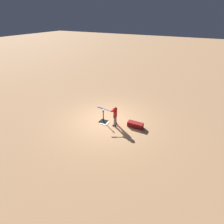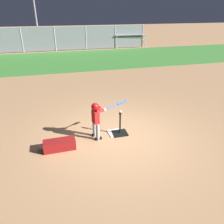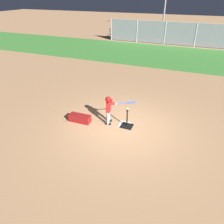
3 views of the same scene
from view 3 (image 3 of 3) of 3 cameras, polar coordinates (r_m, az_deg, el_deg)
The scene contains 10 objects.
ground_plane at distance 8.04m, azimuth 2.98°, elevation -4.33°, with size 90.00×90.00×0.00m, color #AD7F56.
grass_outfield_strip at distance 17.99m, azimuth 15.23°, elevation 13.95°, with size 56.00×7.00×0.02m, color #3D7F33.
backstop_fence at distance 21.68m, azimuth 17.35°, elevation 19.02°, with size 13.48×0.08×2.04m.
home_plate at distance 8.25m, azimuth 3.30°, elevation -3.30°, with size 0.44×0.44×0.02m, color white.
batting_tee at distance 8.12m, azimuth 3.90°, elevation -3.17°, with size 0.43×0.39×0.71m.
batter_child at distance 8.02m, azimuth -0.67°, elevation 1.38°, with size 1.09×0.43×1.10m.
baseball at distance 7.79m, azimuth 4.06°, elevation 0.85°, with size 0.07×0.07×0.07m, color white.
bleachers_left_center at distance 24.29m, azimuth 3.51°, elevation 19.76°, with size 3.16×1.99×0.99m.
bleachers_far_left at distance 23.59m, azimuth 16.93°, elevation 18.42°, with size 3.53×1.92×1.04m.
equipment_bag at distance 8.47m, azimuth -8.40°, elevation -1.62°, with size 0.84×0.32×0.28m, color maroon.
Camera 3 is at (2.16, -6.35, 4.43)m, focal length 35.00 mm.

